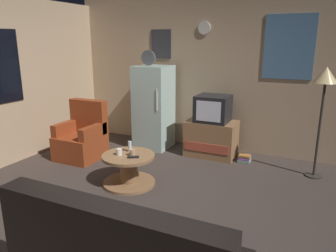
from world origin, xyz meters
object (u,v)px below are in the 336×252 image
at_px(tv_stand, 211,138).
at_px(mug_ceramic_tan, 132,153).
at_px(fridge, 154,107).
at_px(remote_control, 133,157).
at_px(wine_glass, 130,147).
at_px(coffee_table, 129,169).
at_px(crt_tv, 213,109).
at_px(mug_ceramic_white, 119,152).
at_px(book_stack, 244,159).
at_px(armchair, 82,138).
at_px(standing_lamp, 325,84).

bearing_deg(tv_stand, mug_ceramic_tan, -110.40).
bearing_deg(mug_ceramic_tan, tv_stand, 69.60).
relative_size(fridge, mug_ceramic_tan, 19.67).
distance_m(fridge, remote_control, 1.78).
bearing_deg(wine_glass, tv_stand, 64.23).
height_order(fridge, mug_ceramic_tan, fridge).
distance_m(fridge, wine_glass, 1.55).
xyz_separation_m(coffee_table, wine_glass, (-0.05, 0.12, 0.29)).
relative_size(crt_tv, mug_ceramic_white, 6.00).
xyz_separation_m(mug_ceramic_tan, book_stack, (1.19, 1.52, -0.41)).
bearing_deg(book_stack, armchair, -159.73).
bearing_deg(coffee_table, tv_stand, 67.29).
height_order(tv_stand, remote_control, tv_stand).
xyz_separation_m(tv_stand, mug_ceramic_tan, (-0.59, -1.60, 0.17)).
xyz_separation_m(mug_ceramic_white, armchair, (-1.17, 0.64, -0.14)).
distance_m(crt_tv, mug_ceramic_tan, 1.75).
bearing_deg(armchair, mug_ceramic_white, -28.53).
height_order(wine_glass, armchair, armchair).
distance_m(standing_lamp, coffee_table, 2.93).
bearing_deg(fridge, remote_control, -71.17).
relative_size(wine_glass, mug_ceramic_white, 1.67).
distance_m(standing_lamp, wine_glass, 2.81).
distance_m(tv_stand, mug_ceramic_tan, 1.71).
bearing_deg(wine_glass, mug_ceramic_white, -107.49).
relative_size(standing_lamp, mug_ceramic_tan, 17.67).
xyz_separation_m(crt_tv, book_stack, (0.59, -0.08, -0.77)).
height_order(fridge, armchair, fridge).
distance_m(coffee_table, mug_ceramic_white, 0.29).
height_order(wine_glass, mug_ceramic_tan, wine_glass).
xyz_separation_m(wine_glass, armchair, (-1.23, 0.46, -0.17)).
xyz_separation_m(standing_lamp, wine_glass, (-2.36, -1.27, -0.85)).
height_order(tv_stand, wine_glass, tv_stand).
bearing_deg(mug_ceramic_tan, mug_ceramic_white, -162.44).
xyz_separation_m(tv_stand, armchair, (-1.94, -1.02, 0.03)).
bearing_deg(coffee_table, remote_control, -30.82).
bearing_deg(standing_lamp, mug_ceramic_tan, -148.05).
height_order(mug_ceramic_tan, remote_control, mug_ceramic_tan).
distance_m(fridge, mug_ceramic_tan, 1.70).
distance_m(fridge, standing_lamp, 2.83).
height_order(tv_stand, coffee_table, tv_stand).
bearing_deg(tv_stand, wine_glass, -115.77).
xyz_separation_m(standing_lamp, book_stack, (-1.04, 0.12, -1.30)).
bearing_deg(remote_control, armchair, 122.62).
height_order(mug_ceramic_white, book_stack, mug_ceramic_white).
relative_size(tv_stand, standing_lamp, 0.53).
bearing_deg(mug_ceramic_white, book_stack, 49.03).
bearing_deg(mug_ceramic_tan, fridge, 107.85).
relative_size(fridge, book_stack, 8.87).
relative_size(standing_lamp, remote_control, 10.60).
bearing_deg(crt_tv, armchair, -152.54).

